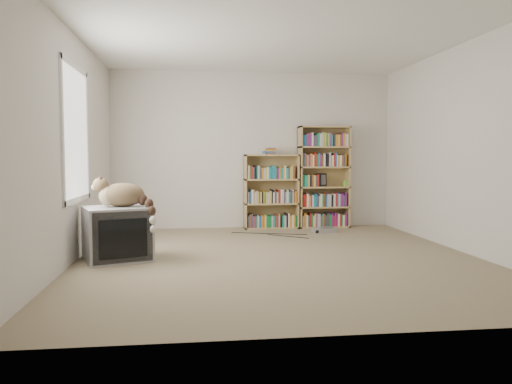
{
  "coord_description": "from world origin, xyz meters",
  "views": [
    {
      "loc": [
        -0.95,
        -5.52,
        1.14
      ],
      "look_at": [
        -0.14,
        1.0,
        0.68
      ],
      "focal_mm": 35.0,
      "sensor_mm": 36.0,
      "label": 1
    }
  ],
  "objects": [
    {
      "name": "cat",
      "position": [
        -1.69,
        0.09,
        0.69
      ],
      "size": [
        0.73,
        0.52,
        0.58
      ],
      "rotation": [
        0.0,
        0.0,
        0.06
      ],
      "color": "#342015",
      "rests_on": "crt_tv"
    },
    {
      "name": "wall_front",
      "position": [
        0.0,
        -2.5,
        1.25
      ],
      "size": [
        4.5,
        0.02,
        2.5
      ],
      "primitive_type": "cube",
      "color": "silver",
      "rests_on": "floor"
    },
    {
      "name": "wall_left",
      "position": [
        -2.25,
        0.0,
        1.25
      ],
      "size": [
        0.02,
        5.0,
        2.5
      ],
      "primitive_type": "cube",
      "color": "silver",
      "rests_on": "floor"
    },
    {
      "name": "bookcase_short",
      "position": [
        0.27,
        2.36,
        0.54
      ],
      "size": [
        0.86,
        0.3,
        1.18
      ],
      "color": "tan",
      "rests_on": "floor"
    },
    {
      "name": "bookcase_tall",
      "position": [
        1.13,
        2.36,
        0.78
      ],
      "size": [
        0.82,
        0.3,
        1.63
      ],
      "color": "tan",
      "rests_on": "floor"
    },
    {
      "name": "wall_right",
      "position": [
        2.25,
        0.0,
        1.25
      ],
      "size": [
        0.02,
        5.0,
        2.5
      ],
      "primitive_type": "cube",
      "color": "silver",
      "rests_on": "floor"
    },
    {
      "name": "wall_outlet",
      "position": [
        -2.24,
        0.44,
        0.32
      ],
      "size": [
        0.01,
        0.08,
        0.13
      ],
      "primitive_type": "cube",
      "color": "silver",
      "rests_on": "wall_left"
    },
    {
      "name": "wall_back",
      "position": [
        0.0,
        2.5,
        1.25
      ],
      "size": [
        4.5,
        0.02,
        2.5
      ],
      "primitive_type": "cube",
      "color": "silver",
      "rests_on": "floor"
    },
    {
      "name": "dvd_player",
      "position": [
        1.0,
        1.78,
        0.04
      ],
      "size": [
        0.38,
        0.32,
        0.07
      ],
      "primitive_type": "cube",
      "rotation": [
        0.0,
        0.0,
        0.35
      ],
      "color": "#B4B3B9",
      "rests_on": "floor"
    },
    {
      "name": "green_mug",
      "position": [
        1.5,
        2.34,
        0.71
      ],
      "size": [
        0.08,
        0.08,
        0.09
      ],
      "primitive_type": "cylinder",
      "color": "#6AB533",
      "rests_on": "bookcase_tall"
    },
    {
      "name": "framed_print",
      "position": [
        1.13,
        2.44,
        0.77
      ],
      "size": [
        0.15,
        0.05,
        0.21
      ],
      "primitive_type": "cube",
      "rotation": [
        -0.17,
        0.0,
        0.0
      ],
      "color": "black",
      "rests_on": "bookcase_tall"
    },
    {
      "name": "floor",
      "position": [
        0.0,
        0.0,
        0.0
      ],
      "size": [
        4.5,
        5.0,
        0.01
      ],
      "primitive_type": "cube",
      "color": "gray",
      "rests_on": "ground"
    },
    {
      "name": "window",
      "position": [
        -2.24,
        0.2,
        1.4
      ],
      "size": [
        0.02,
        1.22,
        1.52
      ],
      "primitive_type": "cube",
      "color": "white",
      "rests_on": "wall_left"
    },
    {
      "name": "ceiling",
      "position": [
        0.0,
        0.0,
        2.5
      ],
      "size": [
        4.5,
        5.0,
        0.02
      ],
      "primitive_type": "cube",
      "color": "white",
      "rests_on": "wall_back"
    },
    {
      "name": "crt_tv",
      "position": [
        -1.8,
        0.1,
        0.29
      ],
      "size": [
        0.85,
        0.81,
        0.59
      ],
      "rotation": [
        0.0,
        0.0,
        0.34
      ],
      "color": "#9B9B9E",
      "rests_on": "floor"
    },
    {
      "name": "floor_cables",
      "position": [
        0.12,
        1.6,
        0.0
      ],
      "size": [
        1.2,
        0.7,
        0.01
      ],
      "primitive_type": null,
      "color": "black",
      "rests_on": "floor"
    },
    {
      "name": "book_stack",
      "position": [
        0.24,
        2.3,
        1.23
      ],
      "size": [
        0.18,
        0.23,
        0.1
      ],
      "primitive_type": "cube",
      "color": "#AA1C16",
      "rests_on": "bookcase_short"
    }
  ]
}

